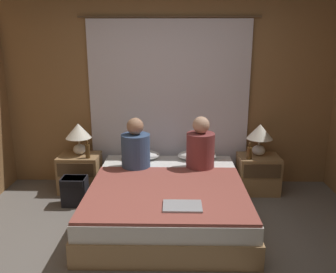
{
  "coord_description": "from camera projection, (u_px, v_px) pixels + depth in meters",
  "views": [
    {
      "loc": [
        0.07,
        -2.81,
        1.92
      ],
      "look_at": [
        0.0,
        1.11,
        0.86
      ],
      "focal_mm": 38.0,
      "sensor_mm": 36.0,
      "label": 1
    }
  ],
  "objects": [
    {
      "name": "curtain_panel",
      "position": [
        169.0,
        104.0,
        4.71
      ],
      "size": [
        2.3,
        0.02,
        2.22
      ],
      "color": "silver",
      "rests_on": "ground_plane"
    },
    {
      "name": "nightstand_right",
      "position": [
        258.0,
        174.0,
        4.62
      ],
      "size": [
        0.52,
        0.42,
        0.49
      ],
      "color": "#937047",
      "rests_on": "ground_plane"
    },
    {
      "name": "lamp_right",
      "position": [
        260.0,
        134.0,
        4.53
      ],
      "size": [
        0.33,
        0.33,
        0.41
      ],
      "color": "silver",
      "rests_on": "nightstand_right"
    },
    {
      "name": "person_left_in_bed",
      "position": [
        136.0,
        148.0,
        4.28
      ],
      "size": [
        0.35,
        0.35,
        0.63
      ],
      "color": "#38517A",
      "rests_on": "bed"
    },
    {
      "name": "bed",
      "position": [
        167.0,
        200.0,
        3.95
      ],
      "size": [
        1.69,
        1.96,
        0.41
      ],
      "color": "#99754C",
      "rests_on": "ground_plane"
    },
    {
      "name": "blanket_on_bed",
      "position": [
        167.0,
        192.0,
        3.64
      ],
      "size": [
        1.63,
        1.37,
        0.03
      ],
      "color": "#994C42",
      "rests_on": "bed"
    },
    {
      "name": "nightstand_left",
      "position": [
        80.0,
        173.0,
        4.66
      ],
      "size": [
        0.52,
        0.42,
        0.49
      ],
      "color": "#937047",
      "rests_on": "ground_plane"
    },
    {
      "name": "pillow_right",
      "position": [
        197.0,
        155.0,
        4.65
      ],
      "size": [
        0.51,
        0.28,
        0.12
      ],
      "color": "white",
      "rests_on": "bed"
    },
    {
      "name": "wall_back",
      "position": [
        169.0,
        93.0,
        4.74
      ],
      "size": [
        4.46,
        0.06,
        2.5
      ],
      "color": "olive",
      "rests_on": "ground_plane"
    },
    {
      "name": "beer_bottle_on_left_stand",
      "position": [
        88.0,
        151.0,
        4.47
      ],
      "size": [
        0.06,
        0.06,
        0.23
      ],
      "color": "#513819",
      "rests_on": "nightstand_left"
    },
    {
      "name": "lamp_left",
      "position": [
        79.0,
        133.0,
        4.57
      ],
      "size": [
        0.33,
        0.33,
        0.41
      ],
      "color": "silver",
      "rests_on": "nightstand_left"
    },
    {
      "name": "beer_bottle_on_right_stand",
      "position": [
        249.0,
        153.0,
        4.43
      ],
      "size": [
        0.07,
        0.07,
        0.21
      ],
      "color": "#513819",
      "rests_on": "nightstand_right"
    },
    {
      "name": "backpack_on_floor",
      "position": [
        75.0,
        189.0,
        4.25
      ],
      "size": [
        0.29,
        0.23,
        0.35
      ],
      "color": "black",
      "rests_on": "ground_plane"
    },
    {
      "name": "person_right_in_bed",
      "position": [
        200.0,
        148.0,
        4.26
      ],
      "size": [
        0.34,
        0.34,
        0.65
      ],
      "color": "brown",
      "rests_on": "bed"
    },
    {
      "name": "laptop_on_bed",
      "position": [
        182.0,
        206.0,
        3.27
      ],
      "size": [
        0.36,
        0.24,
        0.02
      ],
      "color": "#9EA0A5",
      "rests_on": "blanket_on_bed"
    },
    {
      "name": "ground_plane",
      "position": [
        166.0,
        260.0,
        3.21
      ],
      "size": [
        16.0,
        16.0,
        0.0
      ],
      "primitive_type": "plane",
      "color": "#66605B"
    },
    {
      "name": "pillow_left",
      "position": [
        140.0,
        155.0,
        4.66
      ],
      "size": [
        0.51,
        0.28,
        0.12
      ],
      "color": "white",
      "rests_on": "bed"
    }
  ]
}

